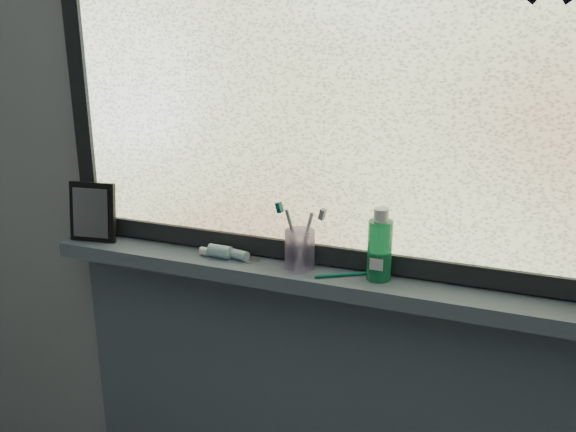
{
  "coord_description": "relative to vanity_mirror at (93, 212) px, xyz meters",
  "views": [
    {
      "loc": [
        0.39,
        -0.18,
        1.66
      ],
      "look_at": [
        -0.08,
        1.05,
        1.22
      ],
      "focal_mm": 40.0,
      "sensor_mm": 36.0,
      "label": 1
    }
  ],
  "objects": [
    {
      "name": "frame_left",
      "position": [
        -0.05,
        0.06,
        0.43
      ],
      "size": [
        0.05,
        0.03,
        1.1
      ],
      "primitive_type": "cube",
      "color": "black",
      "rests_on": "wall_back"
    },
    {
      "name": "toothpaste_tube",
      "position": [
        0.41,
        0.01,
        -0.07
      ],
      "size": [
        0.2,
        0.06,
        0.03
      ],
      "primitive_type": null,
      "rotation": [
        0.0,
        0.0,
        -0.11
      ],
      "color": "white",
      "rests_on": "windowsill"
    },
    {
      "name": "mouthwash_bottle",
      "position": [
        0.82,
        0.02,
        0.01
      ],
      "size": [
        0.07,
        0.07,
        0.15
      ],
      "primitive_type": "cylinder",
      "rotation": [
        0.0,
        0.0,
        -0.18
      ],
      "color": "#1FA15C",
      "rests_on": "windowsill"
    },
    {
      "name": "vanity_mirror",
      "position": [
        0.0,
        0.0,
        0.0
      ],
      "size": [
        0.14,
        0.09,
        0.17
      ],
      "primitive_type": "cube",
      "rotation": [
        0.0,
        0.0,
        0.15
      ],
      "color": "black",
      "rests_on": "windowsill"
    },
    {
      "name": "frame_bottom",
      "position": [
        0.73,
        0.06,
        -0.05
      ],
      "size": [
        1.6,
        0.03,
        0.05
      ],
      "primitive_type": "cube",
      "color": "black",
      "rests_on": "windowsill"
    },
    {
      "name": "toothbrush_cup",
      "position": [
        0.61,
        0.02,
        -0.03
      ],
      "size": [
        0.08,
        0.08,
        0.1
      ],
      "primitive_type": "cylinder",
      "rotation": [
        0.0,
        0.0,
        -0.13
      ],
      "color": "#B19ED1",
      "rests_on": "windowsill"
    },
    {
      "name": "wall_back",
      "position": [
        0.73,
        0.09,
        0.15
      ],
      "size": [
        3.0,
        0.01,
        2.5
      ],
      "primitive_type": "cube",
      "color": "#9EA3A8",
      "rests_on": "ground"
    },
    {
      "name": "toothbrush_lying",
      "position": [
        0.74,
        0.01,
        -0.08
      ],
      "size": [
        0.18,
        0.12,
        0.01
      ],
      "primitive_type": null,
      "rotation": [
        0.0,
        0.0,
        0.54
      ],
      "color": "#0B6552",
      "rests_on": "windowsill"
    },
    {
      "name": "window_pane",
      "position": [
        0.73,
        0.06,
        0.43
      ],
      "size": [
        1.5,
        0.01,
        1.0
      ],
      "primitive_type": "cube",
      "color": "silver",
      "rests_on": "wall_back"
    },
    {
      "name": "windowsill",
      "position": [
        0.73,
        0.01,
        -0.1
      ],
      "size": [
        1.62,
        0.14,
        0.04
      ],
      "primitive_type": "cube",
      "color": "slate",
      "rests_on": "wall_back"
    }
  ]
}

